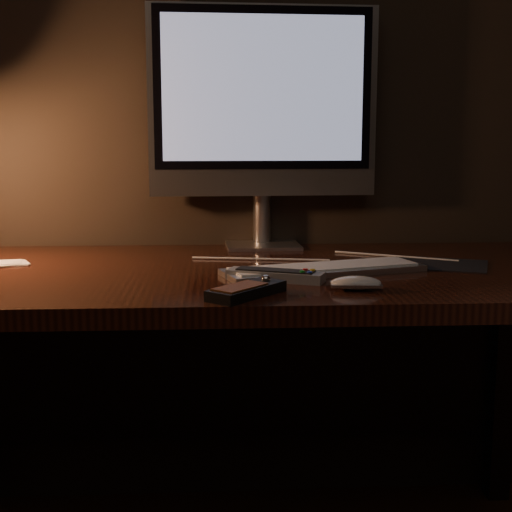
{
  "coord_description": "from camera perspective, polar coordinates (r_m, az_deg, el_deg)",
  "views": [
    {
      "loc": [
        -0.07,
        0.26,
        1.04
      ],
      "look_at": [
        0.01,
        1.73,
        0.8
      ],
      "focal_mm": 50.0,
      "sensor_mm": 36.0,
      "label": 1
    }
  ],
  "objects": [
    {
      "name": "tv_remote",
      "position": [
        1.48,
        1.56,
        -1.54
      ],
      "size": [
        0.21,
        0.12,
        0.03
      ],
      "rotation": [
        0.0,
        0.0,
        -0.39
      ],
      "color": "gray",
      "rests_on": "desk"
    },
    {
      "name": "desk",
      "position": [
        1.72,
        -0.86,
        -4.8
      ],
      "size": [
        1.6,
        0.75,
        0.75
      ],
      "color": "#35150C",
      "rests_on": "ground"
    },
    {
      "name": "keyboard",
      "position": [
        1.58,
        5.45,
        -1.04
      ],
      "size": [
        0.47,
        0.25,
        0.02
      ],
      "primitive_type": "cube",
      "rotation": [
        0.0,
        0.0,
        0.3
      ],
      "color": "silver",
      "rests_on": "desk"
    },
    {
      "name": "mouse",
      "position": [
        1.41,
        8.0,
        -2.31
      ],
      "size": [
        0.1,
        0.06,
        0.02
      ],
      "primitive_type": "ellipsoid",
      "rotation": [
        0.0,
        0.0,
        -0.1
      ],
      "color": "white",
      "rests_on": "desk"
    },
    {
      "name": "cable",
      "position": [
        1.75,
        5.86,
        -0.19
      ],
      "size": [
        0.61,
        0.25,
        0.01
      ],
      "primitive_type": "cylinder",
      "rotation": [
        0.0,
        1.57,
        -0.39
      ],
      "color": "white",
      "rests_on": "desk"
    },
    {
      "name": "media_remote",
      "position": [
        1.33,
        -0.75,
        -2.75
      ],
      "size": [
        0.16,
        0.17,
        0.03
      ],
      "rotation": [
        0.0,
        0.0,
        0.86
      ],
      "color": "black",
      "rests_on": "desk"
    },
    {
      "name": "mousepad",
      "position": [
        1.72,
        14.4,
        -0.64
      ],
      "size": [
        0.27,
        0.24,
        0.0
      ],
      "primitive_type": "cube",
      "rotation": [
        0.0,
        0.0,
        -0.38
      ],
      "color": "black",
      "rests_on": "desk"
    },
    {
      "name": "monitor",
      "position": [
        1.93,
        0.56,
        11.87
      ],
      "size": [
        0.61,
        0.18,
        0.64
      ],
      "rotation": [
        0.0,
        0.0,
        0.04
      ],
      "color": "silver",
      "rests_on": "desk"
    },
    {
      "name": "papers",
      "position": [
        1.77,
        -19.67,
        -0.58
      ],
      "size": [
        0.13,
        0.11,
        0.01
      ],
      "primitive_type": "cube",
      "rotation": [
        0.0,
        0.0,
        0.31
      ],
      "color": "white",
      "rests_on": "desk"
    }
  ]
}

